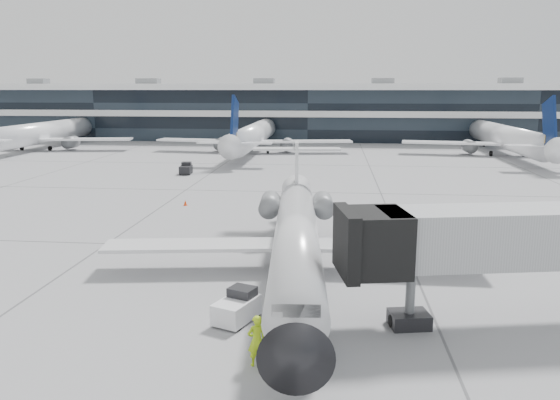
# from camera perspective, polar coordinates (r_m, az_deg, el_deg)

# --- Properties ---
(ground) EXTENTS (220.00, 220.00, 0.00)m
(ground) POSITION_cam_1_polar(r_m,az_deg,el_deg) (36.29, -2.89, -5.02)
(ground) COLOR gray
(ground) RESTS_ON ground
(terminal) EXTENTS (170.00, 22.00, 10.00)m
(terminal) POSITION_cam_1_polar(r_m,az_deg,el_deg) (116.61, 3.18, 8.97)
(terminal) COLOR black
(terminal) RESTS_ON ground
(bg_jet_left) EXTENTS (32.00, 40.00, 9.60)m
(bg_jet_left) POSITION_cam_1_polar(r_m,az_deg,el_deg) (103.07, -23.58, 4.89)
(bg_jet_left) COLOR white
(bg_jet_left) RESTS_ON ground
(bg_jet_center) EXTENTS (32.00, 40.00, 9.60)m
(bg_jet_center) POSITION_cam_1_polar(r_m,az_deg,el_deg) (90.94, -2.70, 5.06)
(bg_jet_center) COLOR white
(bg_jet_center) RESTS_ON ground
(bg_jet_right) EXTENTS (32.00, 40.00, 9.60)m
(bg_jet_right) POSITION_cam_1_polar(r_m,az_deg,el_deg) (93.85, 22.32, 4.41)
(bg_jet_right) COLOR white
(bg_jet_right) RESTS_ON ground
(regional_jet) EXTENTS (22.25, 27.80, 6.42)m
(regional_jet) POSITION_cam_1_polar(r_m,az_deg,el_deg) (31.14, 1.72, -3.64)
(regional_jet) COLOR silver
(regional_jet) RESTS_ON ground
(jet_bridge) EXTENTS (16.98, 6.26, 5.47)m
(jet_bridge) POSITION_cam_1_polar(r_m,az_deg,el_deg) (26.80, 26.34, -3.43)
(jet_bridge) COLOR #A7A9AB
(jet_bridge) RESTS_ON ground
(ramp_worker) EXTENTS (0.88, 0.77, 2.02)m
(ramp_worker) POSITION_cam_1_polar(r_m,az_deg,el_deg) (21.35, -2.46, -14.45)
(ramp_worker) COLOR #ACDD17
(ramp_worker) RESTS_ON ground
(baggage_tug) EXTENTS (2.11, 2.62, 1.45)m
(baggage_tug) POSITION_cam_1_polar(r_m,az_deg,el_deg) (25.23, -4.47, -11.11)
(baggage_tug) COLOR white
(baggage_tug) RESTS_ON ground
(traffic_cone) EXTENTS (0.37, 0.37, 0.50)m
(traffic_cone) POSITION_cam_1_polar(r_m,az_deg,el_deg) (49.82, -9.87, -0.30)
(traffic_cone) COLOR #FA3F0D
(traffic_cone) RESTS_ON ground
(far_tug) EXTENTS (1.51, 2.35, 1.43)m
(far_tug) POSITION_cam_1_polar(r_m,az_deg,el_deg) (68.07, -9.80, 3.23)
(far_tug) COLOR black
(far_tug) RESTS_ON ground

